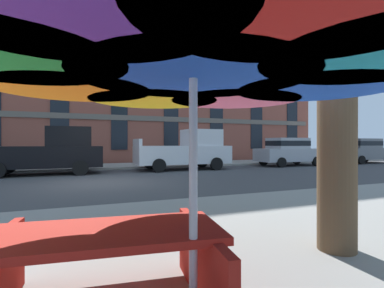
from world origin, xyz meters
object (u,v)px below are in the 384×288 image
at_px(sedan_silver, 289,151).
at_px(pickup_black, 49,152).
at_px(picnic_table, 103,267).
at_px(sedan_gray, 363,150).
at_px(pickup_white, 187,151).
at_px(patio_umbrella, 193,50).

bearing_deg(sedan_silver, pickup_black, 180.00).
bearing_deg(picnic_table, sedan_silver, 44.93).
bearing_deg(sedan_silver, sedan_gray, 0.00).
height_order(pickup_white, sedan_gray, pickup_white).
relative_size(sedan_gray, picnic_table, 2.22).
bearing_deg(pickup_black, picnic_table, -83.13).
relative_size(pickup_black, pickup_white, 1.00).
bearing_deg(sedan_gray, pickup_black, 180.00).
xyz_separation_m(sedan_silver, sedan_gray, (6.73, 0.00, 0.00)).
xyz_separation_m(pickup_black, sedan_silver, (13.78, -0.00, -0.08)).
bearing_deg(picnic_table, pickup_white, 66.64).
bearing_deg(sedan_gray, picnic_table, -147.18).
xyz_separation_m(pickup_black, patio_umbrella, (2.05, -12.70, 1.05)).
height_order(pickup_black, sedan_silver, pickup_black).
bearing_deg(patio_umbrella, pickup_white, 69.56).
xyz_separation_m(pickup_white, patio_umbrella, (-4.73, -12.70, 1.05)).
bearing_deg(pickup_black, patio_umbrella, -80.85).
xyz_separation_m(sedan_gray, patio_umbrella, (-18.46, -12.70, 1.13)).
height_order(sedan_gray, picnic_table, sedan_gray).
height_order(pickup_white, sedan_silver, pickup_white).
height_order(pickup_white, picnic_table, pickup_white).
distance_m(sedan_gray, picnic_table, 22.65).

